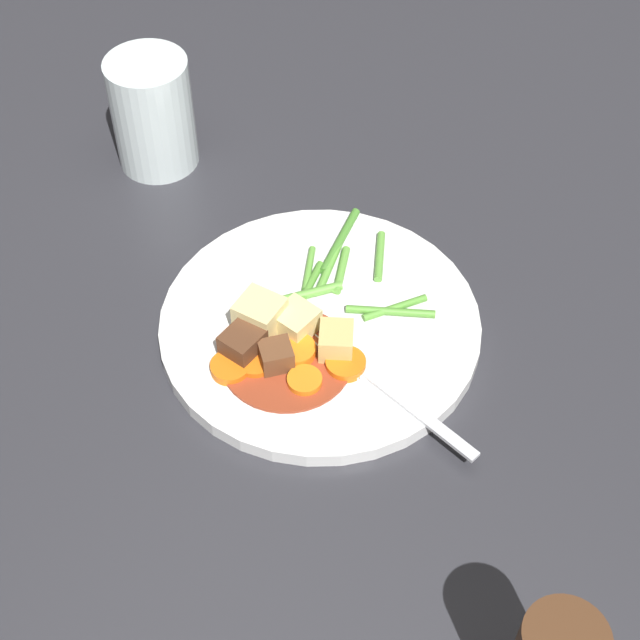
% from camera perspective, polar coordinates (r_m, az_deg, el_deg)
% --- Properties ---
extents(ground_plane, '(3.00, 3.00, 0.00)m').
position_cam_1_polar(ground_plane, '(0.84, 0.00, -0.63)').
color(ground_plane, '#2D2D33').
extents(dinner_plate, '(0.27, 0.27, 0.01)m').
position_cam_1_polar(dinner_plate, '(0.83, 0.00, -0.32)').
color(dinner_plate, white).
rests_on(dinner_plate, ground_plane).
extents(stew_sauce, '(0.11, 0.11, 0.00)m').
position_cam_1_polar(stew_sauce, '(0.80, -1.96, -2.22)').
color(stew_sauce, '#93381E').
rests_on(stew_sauce, dinner_plate).
extents(carrot_slice_0, '(0.05, 0.05, 0.01)m').
position_cam_1_polar(carrot_slice_0, '(0.79, 1.51, -2.59)').
color(carrot_slice_0, orange).
rests_on(carrot_slice_0, dinner_plate).
extents(carrot_slice_1, '(0.04, 0.04, 0.01)m').
position_cam_1_polar(carrot_slice_1, '(0.78, -0.91, -3.60)').
color(carrot_slice_1, orange).
rests_on(carrot_slice_1, dinner_plate).
extents(carrot_slice_2, '(0.03, 0.03, 0.01)m').
position_cam_1_polar(carrot_slice_2, '(0.83, -2.89, 0.38)').
color(carrot_slice_2, orange).
rests_on(carrot_slice_2, dinner_plate).
extents(carrot_slice_3, '(0.04, 0.04, 0.01)m').
position_cam_1_polar(carrot_slice_3, '(0.80, -5.28, -2.78)').
color(carrot_slice_3, orange).
rests_on(carrot_slice_3, dinner_plate).
extents(carrot_slice_4, '(0.04, 0.04, 0.01)m').
position_cam_1_polar(carrot_slice_4, '(0.80, -3.81, -2.38)').
color(carrot_slice_4, orange).
rests_on(carrot_slice_4, dinner_plate).
extents(carrot_slice_5, '(0.04, 0.04, 0.01)m').
position_cam_1_polar(carrot_slice_5, '(0.80, -1.20, -1.93)').
color(carrot_slice_5, orange).
rests_on(carrot_slice_5, dinner_plate).
extents(potato_chunk_0, '(0.04, 0.04, 0.03)m').
position_cam_1_polar(potato_chunk_0, '(0.81, -1.42, -0.13)').
color(potato_chunk_0, '#EAD68C').
rests_on(potato_chunk_0, dinner_plate).
extents(potato_chunk_1, '(0.04, 0.04, 0.03)m').
position_cam_1_polar(potato_chunk_1, '(0.80, 0.95, -1.29)').
color(potato_chunk_1, '#DBBC6B').
rests_on(potato_chunk_1, dinner_plate).
extents(potato_chunk_2, '(0.04, 0.04, 0.03)m').
position_cam_1_polar(potato_chunk_2, '(0.81, -3.53, 0.21)').
color(potato_chunk_2, '#EAD68C').
rests_on(potato_chunk_2, dinner_plate).
extents(meat_chunk_0, '(0.04, 0.04, 0.02)m').
position_cam_1_polar(meat_chunk_0, '(0.79, -2.59, -2.16)').
color(meat_chunk_0, brown).
rests_on(meat_chunk_0, dinner_plate).
extents(meat_chunk_1, '(0.04, 0.03, 0.03)m').
position_cam_1_polar(meat_chunk_1, '(0.80, -4.54, -1.43)').
color(meat_chunk_1, '#56331E').
rests_on(meat_chunk_1, dinner_plate).
extents(green_bean_0, '(0.07, 0.01, 0.01)m').
position_cam_1_polar(green_bean_0, '(0.85, -0.77, 1.75)').
color(green_bean_0, '#599E38').
rests_on(green_bean_0, dinner_plate).
extents(green_bean_1, '(0.08, 0.02, 0.01)m').
position_cam_1_polar(green_bean_1, '(0.89, 1.18, 4.66)').
color(green_bean_1, '#4C8E33').
rests_on(green_bean_1, dinner_plate).
extents(green_bean_2, '(0.04, 0.07, 0.01)m').
position_cam_1_polar(green_bean_2, '(0.83, 4.15, 0.50)').
color(green_bean_2, '#599E38').
rests_on(green_bean_2, dinner_plate).
extents(green_bean_3, '(0.05, 0.02, 0.01)m').
position_cam_1_polar(green_bean_3, '(0.86, 1.28, 2.95)').
color(green_bean_3, '#66AD42').
rests_on(green_bean_3, dinner_plate).
extents(green_bean_4, '(0.06, 0.03, 0.01)m').
position_cam_1_polar(green_bean_4, '(0.88, 3.52, 3.75)').
color(green_bean_4, '#66AD42').
rests_on(green_bean_4, dinner_plate).
extents(green_bean_5, '(0.05, 0.02, 0.01)m').
position_cam_1_polar(green_bean_5, '(0.87, -0.66, 3.02)').
color(green_bean_5, '#66AD42').
rests_on(green_bean_5, dinner_plate).
extents(green_bean_6, '(0.07, 0.02, 0.01)m').
position_cam_1_polar(green_bean_6, '(0.87, 0.67, 3.42)').
color(green_bean_6, '#66AD42').
rests_on(green_bean_6, dinner_plate).
extents(green_bean_7, '(0.05, 0.05, 0.01)m').
position_cam_1_polar(green_bean_7, '(0.84, -0.91, 1.50)').
color(green_bean_7, '#66AD42').
rests_on(green_bean_7, dinner_plate).
extents(green_bean_8, '(0.05, 0.04, 0.01)m').
position_cam_1_polar(green_bean_8, '(0.84, 4.41, 0.72)').
color(green_bean_8, '#599E38').
rests_on(green_bean_8, dinner_plate).
extents(fork, '(0.07, 0.17, 0.00)m').
position_cam_1_polar(fork, '(0.78, 3.88, -3.94)').
color(fork, silver).
rests_on(fork, dinner_plate).
extents(water_glass, '(0.08, 0.08, 0.12)m').
position_cam_1_polar(water_glass, '(0.98, -9.77, 11.86)').
color(water_glass, silver).
rests_on(water_glass, ground_plane).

